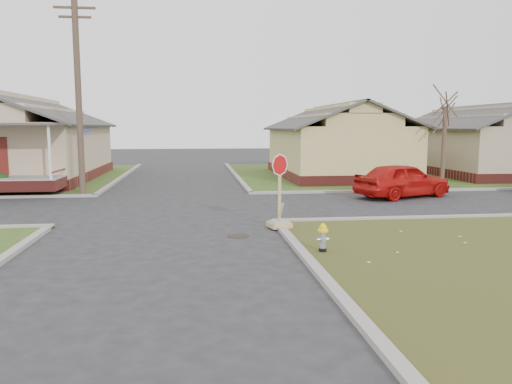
{
  "coord_description": "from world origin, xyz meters",
  "views": [
    {
      "loc": [
        0.98,
        -14.74,
        3.17
      ],
      "look_at": [
        2.91,
        1.0,
        1.1
      ],
      "focal_mm": 35.0,
      "sensor_mm": 36.0,
      "label": 1
    }
  ],
  "objects": [
    {
      "name": "stop_sign",
      "position": [
        3.58,
        0.43,
        0.55
      ],
      "size": [
        0.66,
        0.64,
        2.31
      ],
      "rotation": [
        0.0,
        0.0,
        0.24
      ],
      "color": "tan",
      "rests_on": "ground"
    },
    {
      "name": "tree_mid_right",
      "position": [
        14.0,
        10.2,
        2.15
      ],
      "size": [
        0.22,
        0.22,
        4.2
      ],
      "primitive_type": "cylinder",
      "color": "#473529",
      "rests_on": "verge_far_right"
    },
    {
      "name": "side_house_yellow",
      "position": [
        10.0,
        16.5,
        2.19
      ],
      "size": [
        7.6,
        11.6,
        4.7
      ],
      "color": "maroon",
      "rests_on": "ground"
    },
    {
      "name": "utility_pole",
      "position": [
        -4.2,
        8.9,
        4.66
      ],
      "size": [
        1.8,
        0.28,
        9.0
      ],
      "color": "#473529",
      "rests_on": "ground"
    },
    {
      "name": "fire_hydrant",
      "position": [
        4.14,
        -2.74,
        0.45
      ],
      "size": [
        0.27,
        0.27,
        0.72
      ],
      "rotation": [
        0.0,
        0.0,
        0.07
      ],
      "color": "black",
      "rests_on": "ground"
    },
    {
      "name": "side_house_tan",
      "position": [
        20.0,
        16.5,
        2.19
      ],
      "size": [
        7.6,
        11.6,
        4.7
      ],
      "color": "maroon",
      "rests_on": "ground"
    },
    {
      "name": "red_sedan",
      "position": [
        10.3,
        6.74,
        0.79
      ],
      "size": [
        4.97,
        3.38,
        1.57
      ],
      "primitive_type": "imported",
      "rotation": [
        0.0,
        0.0,
        1.94
      ],
      "color": "#B5100C",
      "rests_on": "ground"
    },
    {
      "name": "manhole",
      "position": [
        2.2,
        -0.5,
        0.01
      ],
      "size": [
        0.64,
        0.64,
        0.01
      ],
      "primitive_type": "cylinder",
      "color": "black",
      "rests_on": "ground"
    },
    {
      "name": "curbs",
      "position": [
        0.0,
        5.0,
        0.0
      ],
      "size": [
        80.0,
        40.0,
        0.12
      ],
      "primitive_type": null,
      "color": "gray",
      "rests_on": "ground"
    },
    {
      "name": "ground",
      "position": [
        0.0,
        0.0,
        0.0
      ],
      "size": [
        120.0,
        120.0,
        0.0
      ],
      "primitive_type": "plane",
      "color": "#242426",
      "rests_on": "ground"
    },
    {
      "name": "verge_far_right",
      "position": [
        22.0,
        18.0,
        0.03
      ],
      "size": [
        37.0,
        19.0,
        0.05
      ],
      "primitive_type": "cube",
      "color": "#2D4A1A",
      "rests_on": "ground"
    },
    {
      "name": "corner_house",
      "position": [
        -10.0,
        16.68,
        2.28
      ],
      "size": [
        10.1,
        15.5,
        5.3
      ],
      "color": "maroon",
      "rests_on": "ground"
    }
  ]
}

